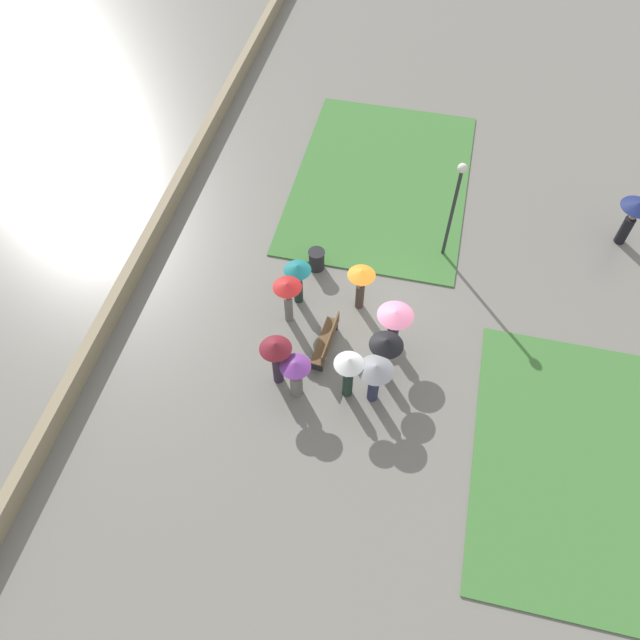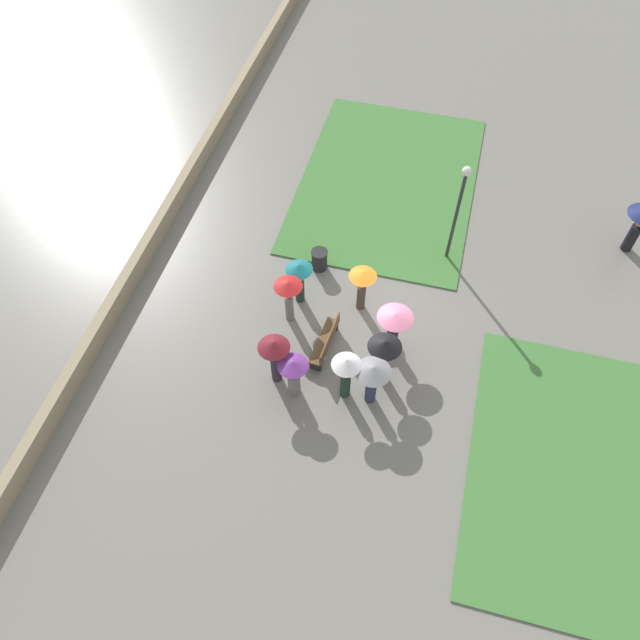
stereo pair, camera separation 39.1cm
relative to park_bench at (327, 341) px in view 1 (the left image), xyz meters
The scene contains 17 objects.
ground_plane 1.95m from the park_bench, 139.24° to the left, with size 90.00×90.00×0.00m, color slate.
lawn_patch_near 8.46m from the park_bench, behind, with size 9.86×6.82×0.06m.
lawn_patch_far 9.69m from the park_bench, 75.92° to the left, with size 8.61×8.85×0.06m.
parapet_wall 7.46m from the park_bench, 101.09° to the right, with size 45.00×0.35×0.74m.
park_bench is the anchor object (origin of this frame).
lamp_post 6.38m from the park_bench, 147.32° to the left, with size 0.32×0.32×4.16m.
trash_bin 3.54m from the park_bench, 161.48° to the right, with size 0.60×0.60×0.82m.
crowd_person_red 1.96m from the park_bench, 121.27° to the right, with size 0.94×0.94×1.87m.
crowd_person_black 2.18m from the park_bench, 75.38° to the left, with size 1.05×1.05×1.86m.
crowd_person_grey 2.44m from the park_bench, 50.51° to the left, with size 1.08×1.08×1.83m.
crowd_person_white 1.98m from the park_bench, 33.46° to the left, with size 0.90×0.90×1.96m.
crowd_person_purple 1.98m from the park_bench, 17.42° to the right, with size 0.93×0.93×1.72m.
crowd_person_pink 2.27m from the park_bench, 107.62° to the left, with size 1.15×1.15×1.81m.
crowd_person_maroon 2.16m from the park_bench, 40.20° to the right, with size 0.98×0.98×2.02m.
crowd_person_orange 2.28m from the park_bench, 160.85° to the left, with size 0.92×0.92×1.86m.
crowd_person_teal 2.40m from the park_bench, 141.84° to the right, with size 0.91×0.91×1.81m.
lone_walker_far_path 11.98m from the park_bench, 126.68° to the left, with size 1.19×1.19×1.96m.
Camera 1 is at (12.50, 1.06, 17.00)m, focal length 35.00 mm.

